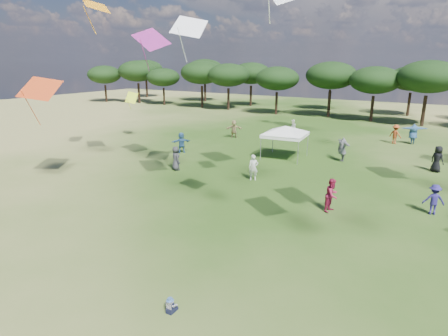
% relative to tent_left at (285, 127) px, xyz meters
% --- Properties ---
extents(tree_line, '(108.78, 17.63, 7.77)m').
position_rel_tent_left_xyz_m(tree_line, '(7.26, 25.67, 2.97)').
color(tree_line, black).
rests_on(tree_line, ground).
extents(tent_left, '(6.32, 6.32, 2.88)m').
position_rel_tent_left_xyz_m(tent_left, '(0.00, 0.00, 0.00)').
color(tent_left, gray).
rests_on(tent_left, ground).
extents(toddler, '(0.34, 0.38, 0.52)m').
position_rel_tent_left_xyz_m(toddler, '(4.43, -19.70, -2.23)').
color(toddler, black).
rests_on(toddler, ground).
extents(festival_crowd, '(27.39, 21.14, 1.92)m').
position_rel_tent_left_xyz_m(festival_crowd, '(4.10, 2.33, -1.57)').
color(festival_crowd, maroon).
rests_on(festival_crowd, ground).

